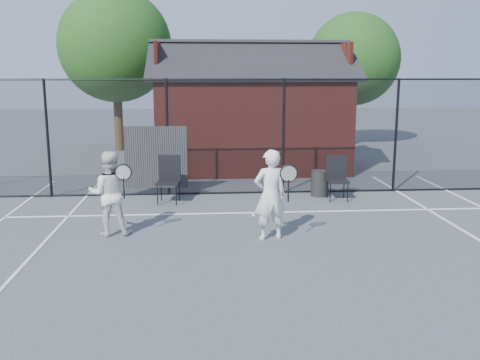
{
  "coord_description": "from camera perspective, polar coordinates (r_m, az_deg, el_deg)",
  "views": [
    {
      "loc": [
        -1.15,
        -8.73,
        3.12
      ],
      "look_at": [
        -0.4,
        1.34,
        1.1
      ],
      "focal_mm": 40.0,
      "sensor_mm": 36.0,
      "label": 1
    }
  ],
  "objects": [
    {
      "name": "ground",
      "position": [
        9.34,
        3.11,
        -8.22
      ],
      "size": [
        80.0,
        80.0,
        0.0
      ],
      "primitive_type": "plane",
      "color": "#3F4548",
      "rests_on": "ground"
    },
    {
      "name": "court_lines",
      "position": [
        8.11,
        4.32,
        -11.29
      ],
      "size": [
        11.02,
        18.0,
        0.01
      ],
      "color": "white",
      "rests_on": "ground"
    },
    {
      "name": "fence",
      "position": [
        13.85,
        -0.7,
        4.37
      ],
      "size": [
        22.04,
        3.0,
        3.0
      ],
      "color": "black",
      "rests_on": "ground"
    },
    {
      "name": "clubhouse",
      "position": [
        17.87,
        1.09,
        6.45
      ],
      "size": [
        6.5,
        4.36,
        4.19
      ],
      "color": "maroon",
      "rests_on": "ground"
    },
    {
      "name": "tree_left",
      "position": [
        22.5,
        -13.17,
        13.75
      ],
      "size": [
        4.48,
        4.48,
        6.44
      ],
      "color": "#392A16",
      "rests_on": "ground"
    },
    {
      "name": "tree_right",
      "position": [
        24.17,
        12.04,
        12.46
      ],
      "size": [
        3.97,
        3.97,
        5.7
      ],
      "color": "#392A16",
      "rests_on": "ground"
    },
    {
      "name": "player_front",
      "position": [
        10.1,
        3.25,
        -1.58
      ],
      "size": [
        0.81,
        0.63,
        1.73
      ],
      "color": "white",
      "rests_on": "ground"
    },
    {
      "name": "player_back",
      "position": [
        10.68,
        -13.76,
        -1.39
      ],
      "size": [
        0.92,
        0.69,
        1.66
      ],
      "color": "silver",
      "rests_on": "ground"
    },
    {
      "name": "chair_left",
      "position": [
        13.1,
        -7.67,
        -0.04
      ],
      "size": [
        0.61,
        0.63,
        1.13
      ],
      "primitive_type": "cube",
      "rotation": [
        0.0,
        0.0,
        -0.12
      ],
      "color": "black",
      "rests_on": "ground"
    },
    {
      "name": "chair_right",
      "position": [
        13.51,
        10.37,
        0.12
      ],
      "size": [
        0.54,
        0.56,
        1.08
      ],
      "primitive_type": "cube",
      "rotation": [
        0.0,
        0.0,
        -0.05
      ],
      "color": "black",
      "rests_on": "ground"
    },
    {
      "name": "waste_bin",
      "position": [
        13.95,
        8.5,
        -0.35
      ],
      "size": [
        0.52,
        0.52,
        0.66
      ],
      "primitive_type": "cylinder",
      "rotation": [
        0.0,
        0.0,
        0.16
      ],
      "color": "#252525",
      "rests_on": "ground"
    }
  ]
}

